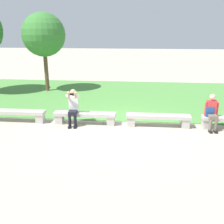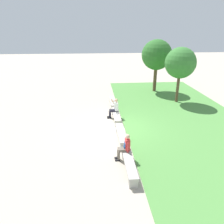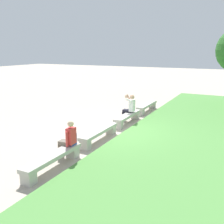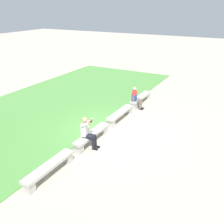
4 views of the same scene
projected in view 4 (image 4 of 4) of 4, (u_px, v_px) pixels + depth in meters
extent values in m
plane|color=#B2A593|center=(107.00, 130.00, 12.46)|extent=(80.00, 80.00, 0.00)
cube|color=#518E42|center=(38.00, 113.00, 14.38)|extent=(22.46, 8.00, 0.03)
cube|color=#B7B2A8|center=(49.00, 166.00, 9.00)|extent=(2.32, 0.40, 0.12)
cube|color=#B7B2A8|center=(29.00, 187.00, 8.29)|extent=(0.28, 0.34, 0.33)
cube|color=#B7B2A8|center=(67.00, 158.00, 9.89)|extent=(0.28, 0.34, 0.33)
cube|color=#B7B2A8|center=(92.00, 134.00, 11.21)|extent=(2.32, 0.40, 0.12)
cube|color=#B7B2A8|center=(79.00, 149.00, 10.50)|extent=(0.28, 0.34, 0.33)
cube|color=#B7B2A8|center=(103.00, 130.00, 12.09)|extent=(0.28, 0.34, 0.33)
cube|color=#B7B2A8|center=(120.00, 113.00, 13.41)|extent=(2.32, 0.40, 0.12)
cube|color=#B7B2A8|center=(111.00, 124.00, 12.70)|extent=(0.28, 0.34, 0.33)
cube|color=#B7B2A8|center=(128.00, 110.00, 14.29)|extent=(0.28, 0.34, 0.33)
cube|color=#B7B2A8|center=(141.00, 97.00, 15.62)|extent=(2.32, 0.40, 0.12)
cube|color=#B7B2A8|center=(134.00, 106.00, 14.91)|extent=(0.28, 0.34, 0.33)
cube|color=#B7B2A8|center=(147.00, 96.00, 16.50)|extent=(0.28, 0.34, 0.33)
cube|color=black|center=(95.00, 149.00, 10.76)|extent=(0.12, 0.25, 0.06)
cylinder|color=black|center=(93.00, 144.00, 10.70)|extent=(0.11, 0.11, 0.42)
cube|color=black|center=(97.00, 147.00, 10.93)|extent=(0.12, 0.25, 0.06)
cylinder|color=black|center=(96.00, 142.00, 10.87)|extent=(0.11, 0.11, 0.42)
cube|color=black|center=(90.00, 136.00, 10.75)|extent=(0.34, 0.45, 0.12)
cube|color=silver|center=(85.00, 129.00, 10.73)|extent=(0.36, 0.25, 0.56)
sphere|color=tan|center=(85.00, 120.00, 10.57)|extent=(0.22, 0.22, 0.22)
cylinder|color=silver|center=(85.00, 125.00, 10.42)|extent=(0.12, 0.32, 0.21)
cylinder|color=tan|center=(88.00, 123.00, 10.39)|extent=(0.08, 0.18, 0.27)
cylinder|color=silver|center=(89.00, 121.00, 10.74)|extent=(0.12, 0.32, 0.21)
cylinder|color=tan|center=(91.00, 121.00, 10.61)|extent=(0.12, 0.20, 0.27)
cube|color=black|center=(91.00, 121.00, 10.46)|extent=(0.15, 0.03, 0.08)
cube|color=black|center=(141.00, 109.00, 14.80)|extent=(0.11, 0.22, 0.06)
cylinder|color=#6B6051|center=(140.00, 106.00, 14.75)|extent=(0.10, 0.10, 0.42)
cube|color=black|center=(142.00, 108.00, 14.95)|extent=(0.11, 0.22, 0.06)
cylinder|color=#6B6051|center=(141.00, 105.00, 14.90)|extent=(0.10, 0.10, 0.42)
cube|color=#6B6051|center=(138.00, 100.00, 14.79)|extent=(0.30, 0.41, 0.12)
cube|color=#D83838|center=(134.00, 95.00, 14.78)|extent=(0.33, 0.21, 0.52)
sphere|color=beige|center=(135.00, 89.00, 14.63)|extent=(0.20, 0.20, 0.20)
cylinder|color=#D83838|center=(133.00, 97.00, 14.63)|extent=(0.08, 0.08, 0.48)
cylinder|color=#D83838|center=(136.00, 95.00, 14.96)|extent=(0.08, 0.08, 0.48)
cube|color=#234C8C|center=(134.00, 98.00, 14.78)|extent=(0.28, 0.20, 0.36)
cube|color=navy|center=(136.00, 99.00, 14.76)|extent=(0.20, 0.06, 0.16)
torus|color=black|center=(134.00, 95.00, 14.70)|extent=(0.10, 0.02, 0.10)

